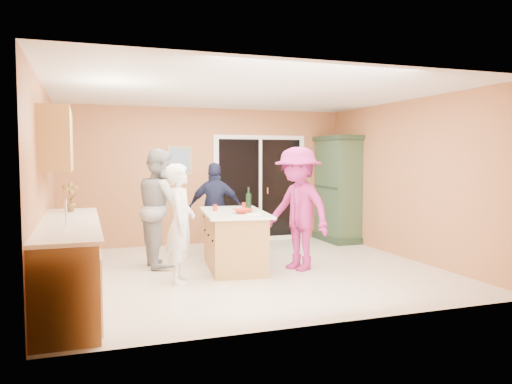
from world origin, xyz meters
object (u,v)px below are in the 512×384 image
object	(u,v)px
woman_grey	(161,208)
woman_magenta	(298,209)
kitchen_island	(234,242)
woman_white	(181,223)
green_hutch	(338,190)
woman_navy	(215,209)

from	to	relation	value
woman_grey	woman_magenta	size ratio (longest dim) A/B	0.99
kitchen_island	woman_white	size ratio (longest dim) A/B	1.10
green_hutch	woman_magenta	distance (m)	2.73
woman_magenta	woman_navy	bearing A→B (deg)	-172.71
kitchen_island	woman_grey	size ratio (longest dim) A/B	0.97
kitchen_island	green_hutch	distance (m)	3.21
kitchen_island	green_hutch	size ratio (longest dim) A/B	0.83
green_hutch	woman_magenta	world-z (taller)	green_hutch
kitchen_island	woman_white	distance (m)	1.13
kitchen_island	woman_navy	distance (m)	1.21
kitchen_island	woman_navy	bearing A→B (deg)	96.80
green_hutch	woman_magenta	bearing A→B (deg)	-130.62
woman_navy	woman_magenta	size ratio (longest dim) A/B	0.87
green_hutch	woman_magenta	size ratio (longest dim) A/B	1.15
woman_white	woman_navy	distance (m)	1.93
woman_white	woman_navy	world-z (taller)	woman_white
green_hutch	woman_navy	size ratio (longest dim) A/B	1.32
woman_grey	woman_navy	size ratio (longest dim) A/B	1.14
woman_white	kitchen_island	bearing A→B (deg)	-39.03
woman_grey	woman_navy	world-z (taller)	woman_grey
kitchen_island	woman_white	bearing A→B (deg)	-141.29
woman_grey	woman_navy	bearing A→B (deg)	-63.19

